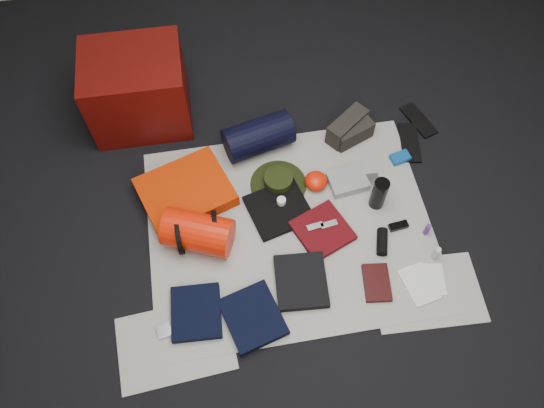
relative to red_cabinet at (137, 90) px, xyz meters
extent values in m
cube|color=black|center=(0.77, -0.97, -0.26)|extent=(4.50, 4.50, 0.02)
cube|color=beige|center=(0.77, -0.97, -0.24)|extent=(1.60, 1.30, 0.01)
cube|color=beige|center=(0.07, -1.52, -0.24)|extent=(0.61, 0.44, 0.00)
cube|color=beige|center=(1.42, -1.47, -0.24)|extent=(0.60, 0.43, 0.00)
cube|color=#4E0805|center=(0.00, 0.00, 0.00)|extent=(0.60, 0.50, 0.49)
cube|color=red|center=(0.21, -0.65, -0.19)|extent=(0.60, 0.55, 0.09)
cylinder|color=red|center=(0.26, -0.96, -0.13)|extent=(0.43, 0.35, 0.22)
cylinder|color=black|center=(0.16, -0.96, -0.13)|extent=(0.02, 0.22, 0.22)
cylinder|color=black|center=(0.36, -0.96, -0.13)|extent=(0.03, 0.22, 0.22)
cylinder|color=black|center=(0.68, -0.37, -0.13)|extent=(0.45, 0.31, 0.22)
cylinder|color=black|center=(0.76, -0.67, -0.23)|extent=(0.37, 0.37, 0.01)
cylinder|color=black|center=(0.76, -0.67, -0.19)|extent=(0.17, 0.17, 0.07)
cube|color=black|center=(1.24, -0.37, -0.17)|extent=(0.30, 0.26, 0.14)
cube|color=black|center=(1.27, -0.42, -0.18)|extent=(0.27, 0.18, 0.13)
cube|color=black|center=(1.62, -0.50, -0.24)|extent=(0.16, 0.31, 0.02)
cube|color=black|center=(1.73, -0.34, -0.24)|extent=(0.19, 0.30, 0.02)
cube|color=black|center=(0.20, -1.38, -0.22)|extent=(0.27, 0.31, 0.05)
cube|color=black|center=(0.48, -1.46, -0.21)|extent=(0.35, 0.37, 0.05)
cube|color=black|center=(0.77, -1.30, -0.21)|extent=(0.29, 0.33, 0.05)
cube|color=black|center=(0.73, -0.84, -0.22)|extent=(0.40, 0.38, 0.03)
cube|color=#51080D|center=(0.95, -1.02, -0.22)|extent=(0.37, 0.37, 0.04)
ellipsoid|color=red|center=(0.97, -0.71, -0.19)|extent=(0.16, 0.16, 0.09)
cube|color=gray|center=(1.16, -0.73, -0.21)|extent=(0.24, 0.19, 0.06)
cylinder|color=black|center=(1.30, -0.89, -0.13)|extent=(0.09, 0.09, 0.22)
cylinder|color=black|center=(1.26, -1.15, -0.21)|extent=(0.10, 0.16, 0.06)
cube|color=#9D9DA1|center=(1.30, -0.74, -0.22)|extent=(0.10, 0.06, 0.04)
cube|color=#0E4A8B|center=(1.52, -0.61, -0.22)|extent=(0.13, 0.10, 0.04)
cylinder|color=#532373|center=(1.52, -1.13, -0.19)|extent=(0.04, 0.04, 0.09)
cylinder|color=#AEB3AE|center=(1.52, -1.28, -0.19)|extent=(0.04, 0.04, 0.10)
cube|color=black|center=(1.17, -1.38, -0.22)|extent=(0.16, 0.23, 0.03)
cube|color=silver|center=(1.39, -1.42, -0.23)|extent=(0.19, 0.25, 0.01)
cube|color=silver|center=(1.47, -1.40, -0.24)|extent=(0.17, 0.20, 0.01)
cube|color=black|center=(1.38, -1.07, -0.23)|extent=(0.11, 0.06, 0.03)
cube|color=#9D9DA1|center=(0.02, -1.45, -0.23)|extent=(0.09, 0.09, 0.01)
cylinder|color=silver|center=(0.75, -0.81, -0.19)|extent=(0.05, 0.05, 0.04)
cube|color=#9D9DA1|center=(0.91, -1.00, -0.19)|extent=(0.10, 0.05, 0.01)
cube|color=#9D9DA1|center=(0.99, -1.00, -0.19)|extent=(0.10, 0.05, 0.01)
camera|label=1|loc=(0.44, -2.31, 2.45)|focal=35.00mm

